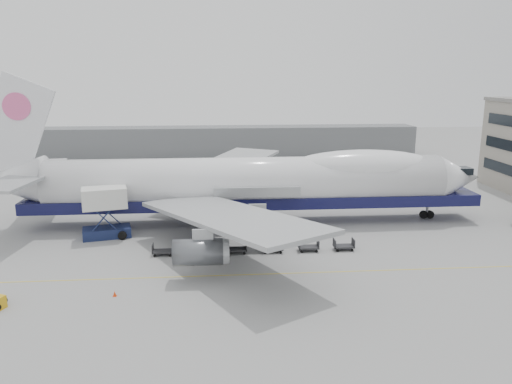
{
  "coord_description": "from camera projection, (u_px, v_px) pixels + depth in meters",
  "views": [
    {
      "loc": [
        -4.09,
        -52.61,
        19.62
      ],
      "look_at": [
        0.66,
        6.0,
        5.65
      ],
      "focal_mm": 35.0,
      "sensor_mm": 36.0,
      "label": 1
    }
  ],
  "objects": [
    {
      "name": "hangar",
      "position": [
        192.0,
        141.0,
        122.16
      ],
      "size": [
        110.0,
        8.0,
        7.0
      ],
      "primitive_type": "cube",
      "color": "slate",
      "rests_on": "ground"
    },
    {
      "name": "traffic_cone",
      "position": [
        115.0,
        294.0,
        45.08
      ],
      "size": [
        0.35,
        0.35,
        0.51
      ],
      "rotation": [
        0.0,
        0.0,
        -0.27
      ],
      "color": "red",
      "rests_on": "ground"
    },
    {
      "name": "ground",
      "position": [
        254.0,
        253.0,
        55.87
      ],
      "size": [
        260.0,
        260.0,
        0.0
      ],
      "primitive_type": "plane",
      "color": "gray",
      "rests_on": "ground"
    },
    {
      "name": "dolly_5",
      "position": [
        344.0,
        246.0,
        56.86
      ],
      "size": [
        2.3,
        1.35,
        1.3
      ],
      "color": "#2D2D30",
      "rests_on": "ground"
    },
    {
      "name": "catering_truck",
      "position": [
        105.0,
        210.0,
        60.7
      ],
      "size": [
        6.14,
        4.81,
        6.25
      ],
      "rotation": [
        0.0,
        0.0,
        0.23
      ],
      "color": "#182148",
      "rests_on": "ground"
    },
    {
      "name": "dolly_2",
      "position": [
        236.0,
        248.0,
        55.9
      ],
      "size": [
        2.3,
        1.35,
        1.3
      ],
      "color": "#2D2D30",
      "rests_on": "ground"
    },
    {
      "name": "apron_line",
      "position": [
        259.0,
        274.0,
        50.05
      ],
      "size": [
        60.0,
        0.15,
        0.01
      ],
      "primitive_type": "cube",
      "color": "gold",
      "rests_on": "ground"
    },
    {
      "name": "dolly_3",
      "position": [
        273.0,
        247.0,
        56.22
      ],
      "size": [
        2.3,
        1.35,
        1.3
      ],
      "color": "#2D2D30",
      "rests_on": "ground"
    },
    {
      "name": "dolly_1",
      "position": [
        200.0,
        249.0,
        55.58
      ],
      "size": [
        2.3,
        1.35,
        1.3
      ],
      "color": "#2D2D30",
      "rests_on": "ground"
    },
    {
      "name": "airliner",
      "position": [
        252.0,
        182.0,
        66.26
      ],
      "size": [
        67.0,
        55.3,
        19.98
      ],
      "color": "white",
      "rests_on": "ground"
    },
    {
      "name": "dolly_4",
      "position": [
        308.0,
        246.0,
        56.54
      ],
      "size": [
        2.3,
        1.35,
        1.3
      ],
      "color": "#2D2D30",
      "rests_on": "ground"
    },
    {
      "name": "dolly_0",
      "position": [
        163.0,
        251.0,
        55.26
      ],
      "size": [
        2.3,
        1.35,
        1.3
      ],
      "color": "#2D2D30",
      "rests_on": "ground"
    }
  ]
}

